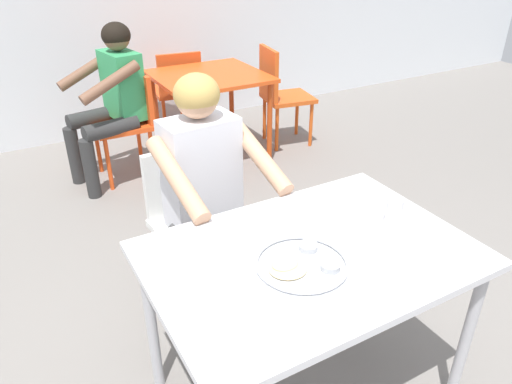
{
  "coord_description": "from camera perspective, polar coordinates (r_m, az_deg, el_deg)",
  "views": [
    {
      "loc": [
        -0.78,
        -1.13,
        1.76
      ],
      "look_at": [
        -0.0,
        0.25,
        0.89
      ],
      "focal_mm": 33.82,
      "sensor_mm": 36.0,
      "label": 1
    }
  ],
  "objects": [
    {
      "name": "diner_foreground",
      "position": [
        2.22,
        -5.36,
        0.83
      ],
      "size": [
        0.52,
        0.58,
        1.22
      ],
      "color": "#3E3E3E",
      "rests_on": "ground"
    },
    {
      "name": "drinking_cup",
      "position": [
        1.95,
        15.95,
        -2.09
      ],
      "size": [
        0.07,
        0.07,
        0.11
      ],
      "color": "silver",
      "rests_on": "table_foreground"
    },
    {
      "name": "chair_foreground",
      "position": [
        2.52,
        -7.4,
        -2.36
      ],
      "size": [
        0.47,
        0.44,
        0.79
      ],
      "color": "silver",
      "rests_on": "ground"
    },
    {
      "name": "table_background_red",
      "position": [
        4.03,
        -5.54,
        12.47
      ],
      "size": [
        0.86,
        0.81,
        0.72
      ],
      "color": "#E04C19",
      "rests_on": "ground"
    },
    {
      "name": "thali_tray",
      "position": [
        1.68,
        5.47,
        -8.42
      ],
      "size": [
        0.32,
        0.32,
        0.03
      ],
      "color": "#B7BABF",
      "rests_on": "table_foreground"
    },
    {
      "name": "chair_red_left",
      "position": [
        3.87,
        -14.7,
        8.65
      ],
      "size": [
        0.43,
        0.44,
        0.82
      ],
      "color": "#E14819",
      "rests_on": "ground"
    },
    {
      "name": "patron_background",
      "position": [
        3.76,
        -16.73,
        11.39
      ],
      "size": [
        0.6,
        0.56,
        1.19
      ],
      "color": "#2D2D2D",
      "rests_on": "ground"
    },
    {
      "name": "chair_red_far",
      "position": [
        4.61,
        -9.24,
        12.16
      ],
      "size": [
        0.47,
        0.48,
        0.8
      ],
      "color": "#D1481A",
      "rests_on": "ground"
    },
    {
      "name": "table_foreground",
      "position": [
        1.8,
        6.41,
        -9.03
      ],
      "size": [
        1.16,
        0.8,
        0.74
      ],
      "color": "silver",
      "rests_on": "ground"
    },
    {
      "name": "chair_red_right",
      "position": [
        4.34,
        2.82,
        11.88
      ],
      "size": [
        0.47,
        0.45,
        0.88
      ],
      "color": "#D1511A",
      "rests_on": "ground"
    }
  ]
}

